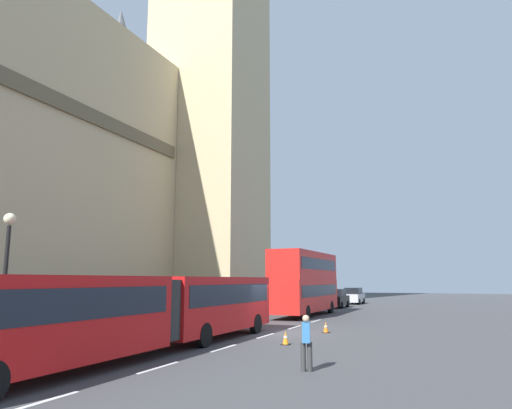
{
  "coord_description": "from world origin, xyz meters",
  "views": [
    {
      "loc": [
        -23.4,
        -8.9,
        2.78
      ],
      "look_at": [
        4.18,
        2.81,
        7.63
      ],
      "focal_mm": 32.59,
      "sensor_mm": 36.0,
      "label": 1
    }
  ],
  "objects_px": {
    "sedan_lead": "(336,298)",
    "traffic_cone_west": "(286,338)",
    "traffic_cone_middle": "(326,327)",
    "sedan_trailing": "(354,296)",
    "articulated_bus": "(150,307)",
    "street_lamp": "(5,272)",
    "pedestrian_near_cones": "(306,341)",
    "double_decker_bus": "(305,280)"
  },
  "relations": [
    {
      "from": "street_lamp",
      "to": "sedan_trailing",
      "type": "bearing_deg",
      "value": -6.0
    },
    {
      "from": "articulated_bus",
      "to": "traffic_cone_middle",
      "type": "xyz_separation_m",
      "value": [
        9.48,
        -4.42,
        -1.46
      ]
    },
    {
      "from": "sedan_lead",
      "to": "traffic_cone_middle",
      "type": "bearing_deg",
      "value": -168.11
    },
    {
      "from": "street_lamp",
      "to": "articulated_bus",
      "type": "bearing_deg",
      "value": -57.87
    },
    {
      "from": "sedan_lead",
      "to": "pedestrian_near_cones",
      "type": "relative_size",
      "value": 2.6
    },
    {
      "from": "sedan_trailing",
      "to": "traffic_cone_west",
      "type": "xyz_separation_m",
      "value": [
        -35.24,
        -4.02,
        -0.63
      ]
    },
    {
      "from": "double_decker_bus",
      "to": "sedan_lead",
      "type": "bearing_deg",
      "value": 1.27
    },
    {
      "from": "articulated_bus",
      "to": "double_decker_bus",
      "type": "bearing_deg",
      "value": 0.01
    },
    {
      "from": "traffic_cone_west",
      "to": "street_lamp",
      "type": "xyz_separation_m",
      "value": [
        -7.16,
        8.48,
        2.77
      ]
    },
    {
      "from": "sedan_lead",
      "to": "articulated_bus",
      "type": "bearing_deg",
      "value": -179.54
    },
    {
      "from": "traffic_cone_middle",
      "to": "pedestrian_near_cones",
      "type": "bearing_deg",
      "value": -168.6
    },
    {
      "from": "double_decker_bus",
      "to": "traffic_cone_west",
      "type": "bearing_deg",
      "value": -166.05
    },
    {
      "from": "sedan_trailing",
      "to": "traffic_cone_west",
      "type": "distance_m",
      "value": 35.48
    },
    {
      "from": "sedan_lead",
      "to": "traffic_cone_west",
      "type": "height_order",
      "value": "sedan_lead"
    },
    {
      "from": "articulated_bus",
      "to": "double_decker_bus",
      "type": "height_order",
      "value": "double_decker_bus"
    },
    {
      "from": "double_decker_bus",
      "to": "sedan_trailing",
      "type": "relative_size",
      "value": 2.46
    },
    {
      "from": "sedan_lead",
      "to": "traffic_cone_middle",
      "type": "xyz_separation_m",
      "value": [
        -22.2,
        -4.67,
        -0.63
      ]
    },
    {
      "from": "sedan_trailing",
      "to": "pedestrian_near_cones",
      "type": "distance_m",
      "value": 41.08
    },
    {
      "from": "pedestrian_near_cones",
      "to": "sedan_trailing",
      "type": "bearing_deg",
      "value": 9.21
    },
    {
      "from": "traffic_cone_west",
      "to": "sedan_trailing",
      "type": "bearing_deg",
      "value": 6.51
    },
    {
      "from": "traffic_cone_west",
      "to": "traffic_cone_middle",
      "type": "height_order",
      "value": "same"
    },
    {
      "from": "articulated_bus",
      "to": "street_lamp",
      "type": "height_order",
      "value": "street_lamp"
    },
    {
      "from": "traffic_cone_west",
      "to": "street_lamp",
      "type": "height_order",
      "value": "street_lamp"
    },
    {
      "from": "double_decker_bus",
      "to": "pedestrian_near_cones",
      "type": "distance_m",
      "value": 22.38
    },
    {
      "from": "traffic_cone_middle",
      "to": "pedestrian_near_cones",
      "type": "xyz_separation_m",
      "value": [
        -10.45,
        -2.11,
        0.63
      ]
    },
    {
      "from": "articulated_bus",
      "to": "sedan_lead",
      "type": "bearing_deg",
      "value": 0.46
    },
    {
      "from": "sedan_lead",
      "to": "traffic_cone_west",
      "type": "bearing_deg",
      "value": -171.21
    },
    {
      "from": "sedan_trailing",
      "to": "traffic_cone_middle",
      "type": "relative_size",
      "value": 7.59
    },
    {
      "from": "pedestrian_near_cones",
      "to": "traffic_cone_west",
      "type": "bearing_deg",
      "value": 25.7
    },
    {
      "from": "double_decker_bus",
      "to": "street_lamp",
      "type": "relative_size",
      "value": 2.05
    },
    {
      "from": "street_lamp",
      "to": "double_decker_bus",
      "type": "bearing_deg",
      "value": -10.99
    },
    {
      "from": "sedan_trailing",
      "to": "street_lamp",
      "type": "bearing_deg",
      "value": 174.0
    },
    {
      "from": "articulated_bus",
      "to": "traffic_cone_middle",
      "type": "height_order",
      "value": "articulated_bus"
    },
    {
      "from": "sedan_lead",
      "to": "traffic_cone_west",
      "type": "relative_size",
      "value": 7.59
    },
    {
      "from": "sedan_lead",
      "to": "street_lamp",
      "type": "distance_m",
      "value": 34.84
    },
    {
      "from": "sedan_trailing",
      "to": "traffic_cone_middle",
      "type": "xyz_separation_m",
      "value": [
        -30.1,
        -4.47,
        -0.63
      ]
    },
    {
      "from": "double_decker_bus",
      "to": "street_lamp",
      "type": "bearing_deg",
      "value": 169.01
    },
    {
      "from": "double_decker_bus",
      "to": "sedan_lead",
      "type": "distance_m",
      "value": 11.47
    },
    {
      "from": "traffic_cone_west",
      "to": "pedestrian_near_cones",
      "type": "bearing_deg",
      "value": -154.3
    },
    {
      "from": "traffic_cone_west",
      "to": "pedestrian_near_cones",
      "type": "distance_m",
      "value": 5.92
    },
    {
      "from": "articulated_bus",
      "to": "street_lamp",
      "type": "relative_size",
      "value": 3.56
    },
    {
      "from": "sedan_trailing",
      "to": "traffic_cone_middle",
      "type": "height_order",
      "value": "sedan_trailing"
    }
  ]
}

